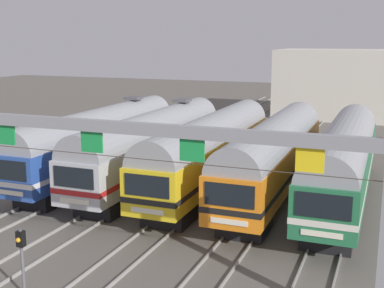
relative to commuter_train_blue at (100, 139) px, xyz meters
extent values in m
plane|color=#5B564F|center=(8.00, 0.00, -2.69)|extent=(160.00, 160.00, 0.00)
cube|color=gray|center=(-0.72, 17.00, -2.61)|extent=(0.07, 70.00, 0.15)
cube|color=gray|center=(0.72, 17.00, -2.61)|extent=(0.07, 70.00, 0.15)
cube|color=gray|center=(3.28, 17.00, -2.61)|extent=(0.07, 70.00, 0.15)
cube|color=gray|center=(4.72, 17.00, -2.61)|extent=(0.07, 70.00, 0.15)
cube|color=gray|center=(7.28, 17.00, -2.61)|extent=(0.07, 70.00, 0.15)
cube|color=gray|center=(8.71, 17.00, -2.61)|extent=(0.07, 70.00, 0.15)
cube|color=gray|center=(11.28, 17.00, -2.61)|extent=(0.07, 70.00, 0.15)
cube|color=gray|center=(12.71, 17.00, -2.61)|extent=(0.07, 70.00, 0.15)
cube|color=gray|center=(15.28, 17.00, -2.61)|extent=(0.07, 70.00, 0.15)
cube|color=gray|center=(16.71, 17.00, -2.61)|extent=(0.07, 70.00, 0.15)
cube|color=#284C9E|center=(0.00, 0.00, -0.46)|extent=(2.85, 18.00, 2.35)
cube|color=white|center=(0.00, 0.00, -0.82)|extent=(2.88, 18.02, 0.28)
cylinder|color=gray|center=(0.00, 0.00, 0.71)|extent=(2.74, 17.64, 2.74)
cube|color=black|center=(0.00, -9.02, 0.01)|extent=(2.28, 0.06, 1.03)
cube|color=silver|center=(0.00, -9.02, -1.21)|extent=(1.71, 0.05, 0.24)
cube|color=black|center=(0.00, -6.30, -2.16)|extent=(2.28, 2.60, 1.05)
cube|color=black|center=(0.00, 6.30, -2.16)|extent=(2.28, 2.60, 1.05)
cube|color=#4C4C51|center=(0.00, 5.04, 2.26)|extent=(1.10, 1.10, 0.20)
cube|color=#B2B5BA|center=(4.00, 0.00, -0.46)|extent=(2.85, 18.00, 2.35)
cube|color=#B21E1E|center=(4.00, 0.00, -0.82)|extent=(2.88, 18.02, 0.28)
cylinder|color=gray|center=(4.00, 0.00, 0.71)|extent=(2.74, 17.64, 2.74)
cube|color=black|center=(4.00, -9.02, 0.01)|extent=(2.28, 0.06, 1.03)
cube|color=silver|center=(4.00, -9.02, -1.21)|extent=(1.71, 0.05, 0.24)
cube|color=black|center=(4.00, -6.30, -2.16)|extent=(2.28, 2.60, 1.05)
cube|color=black|center=(4.00, 6.30, -2.16)|extent=(2.28, 2.60, 1.05)
cube|color=#4C4C51|center=(4.00, 5.04, 2.26)|extent=(1.10, 1.10, 0.20)
cube|color=gold|center=(8.00, 0.00, -0.46)|extent=(2.85, 18.00, 2.35)
cube|color=black|center=(8.00, 0.00, -0.82)|extent=(2.88, 18.02, 0.28)
cylinder|color=gray|center=(8.00, 0.00, 0.71)|extent=(2.74, 17.64, 2.74)
cube|color=black|center=(8.00, -9.02, 0.01)|extent=(2.28, 0.06, 1.03)
cube|color=silver|center=(8.00, -9.02, -1.21)|extent=(1.71, 0.05, 0.24)
cube|color=black|center=(8.00, -6.30, -2.16)|extent=(2.28, 2.60, 1.05)
cube|color=black|center=(8.00, 6.30, -2.16)|extent=(2.28, 2.60, 1.05)
cube|color=orange|center=(12.00, 0.00, -0.46)|extent=(2.85, 18.00, 2.35)
cube|color=black|center=(12.00, 0.00, -0.82)|extent=(2.88, 18.02, 0.28)
cylinder|color=gray|center=(12.00, 0.00, 0.71)|extent=(2.74, 17.64, 2.74)
cube|color=black|center=(12.00, -9.02, 0.01)|extent=(2.28, 0.06, 1.03)
cube|color=silver|center=(12.00, -9.02, -1.21)|extent=(1.71, 0.05, 0.24)
cube|color=black|center=(12.00, -6.30, -2.16)|extent=(2.28, 2.60, 1.05)
cube|color=black|center=(12.00, 6.30, -2.16)|extent=(2.28, 2.60, 1.05)
cube|color=#236B42|center=(15.99, 0.00, -0.46)|extent=(2.85, 18.00, 2.35)
cube|color=silver|center=(15.99, 0.00, -0.82)|extent=(2.88, 18.02, 0.28)
cylinder|color=gray|center=(15.99, 0.00, 0.71)|extent=(2.74, 17.64, 2.74)
cube|color=black|center=(15.99, -9.02, 0.01)|extent=(2.28, 0.06, 1.03)
cube|color=silver|center=(15.99, -9.02, -1.21)|extent=(1.71, 0.05, 0.24)
cube|color=black|center=(15.99, -6.30, -2.16)|extent=(2.28, 2.60, 1.05)
cube|color=black|center=(15.99, 6.30, -2.16)|extent=(2.28, 2.60, 1.05)
cube|color=gray|center=(8.00, -13.50, 3.56)|extent=(20.79, 0.32, 0.44)
cube|color=#198C3F|center=(4.00, -13.50, 2.94)|extent=(0.90, 0.08, 0.80)
cube|color=#198C3F|center=(8.00, -13.50, 2.94)|extent=(0.90, 0.08, 0.80)
cube|color=#198C3F|center=(12.00, -13.50, 2.94)|extent=(0.90, 0.08, 0.80)
cube|color=yellow|center=(15.99, -13.50, 2.94)|extent=(0.90, 0.08, 0.80)
cylinder|color=#3F382D|center=(8.00, -13.50, 2.46)|extent=(20.79, 0.03, 0.03)
cylinder|color=#59595E|center=(6.00, -15.37, -1.41)|extent=(0.12, 0.12, 2.56)
cube|color=black|center=(6.00, -15.37, -0.47)|extent=(0.28, 0.24, 0.60)
sphere|color=orange|center=(6.00, -15.51, -0.47)|extent=(0.18, 0.18, 0.18)
camera|label=1|loc=(18.22, -29.50, 6.71)|focal=47.89mm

